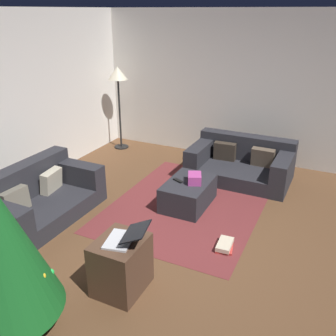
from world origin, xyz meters
TOP-DOWN VIEW (x-y plane):
  - ground_plane at (0.00, 0.00)m, footprint 6.40×6.40m
  - corner_partition at (3.14, 0.00)m, footprint 0.12×6.40m
  - couch_left at (-0.15, 2.24)m, footprint 1.61×0.90m
  - couch_right at (2.24, 0.13)m, footprint 1.00×1.60m
  - ottoman at (1.00, 0.55)m, footprint 0.85×0.57m
  - gift_box at (1.01, 0.47)m, footprint 0.29×0.26m
  - tv_remote at (0.95, 0.69)m, footprint 0.11×0.17m
  - side_table at (-0.86, 0.49)m, footprint 0.52×0.44m
  - laptop at (-0.85, 0.43)m, footprint 0.41×0.46m
  - book_stack at (0.21, -0.24)m, footprint 0.30×0.24m
  - corner_lamp at (2.61, 2.69)m, footprint 0.36×0.36m
  - area_rug at (1.00, 0.55)m, footprint 2.60×2.00m

SIDE VIEW (x-z plane):
  - ground_plane at x=0.00m, z-range 0.00..0.00m
  - area_rug at x=1.00m, z-range 0.00..0.01m
  - book_stack at x=0.21m, z-range 0.00..0.08m
  - ottoman at x=1.00m, z-range 0.00..0.36m
  - couch_right at x=2.24m, z-range -0.07..0.58m
  - couch_left at x=-0.15m, z-range -0.08..0.62m
  - side_table at x=-0.86m, z-range 0.00..0.56m
  - tv_remote at x=0.95m, z-range 0.36..0.38m
  - gift_box at x=1.01m, z-range 0.36..0.49m
  - laptop at x=-0.85m, z-range 0.52..0.70m
  - corner_partition at x=3.14m, z-range 0.00..2.60m
  - corner_lamp at x=2.61m, z-range 0.56..2.16m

